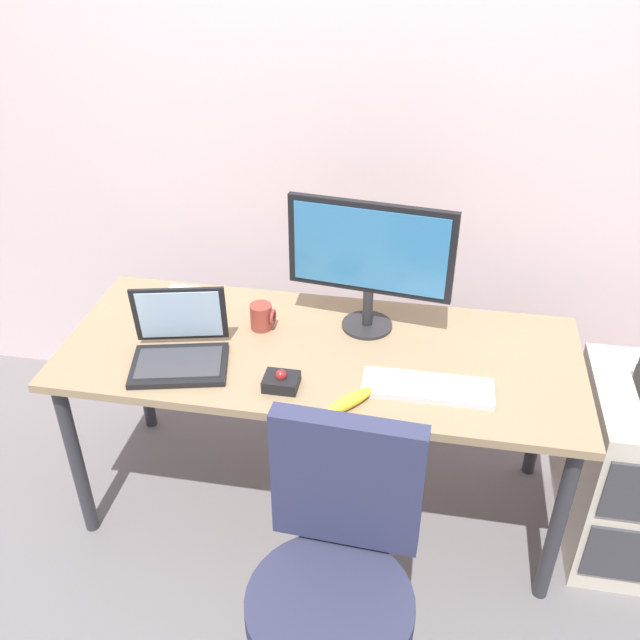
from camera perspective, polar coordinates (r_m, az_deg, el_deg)
The scene contains 12 objects.
ground_plane at distance 2.88m, azimuth -0.00°, elevation -14.14°, with size 8.00×8.00×0.00m, color slate.
back_wall at distance 2.75m, azimuth 2.73°, elevation 18.03°, with size 6.00×0.10×2.80m, color beige.
desk at distance 2.44m, azimuth -0.00°, elevation -3.75°, with size 1.76×0.71×0.72m.
file_cabinet at distance 2.73m, azimuth 24.42°, elevation -11.08°, with size 0.42×0.53×0.67m.
office_chair at distance 2.04m, azimuth 1.17°, elevation -21.76°, with size 0.52×0.52×0.96m.
monitor_main at distance 2.38m, azimuth 4.06°, elevation 5.21°, with size 0.57×0.18×0.48m.
keyboard at distance 2.24m, azimuth 8.70°, elevation -5.39°, with size 0.41×0.14×0.03m.
laptop at distance 2.37m, azimuth -11.30°, elevation -2.09°, with size 0.36×0.33×0.24m.
trackball_mouse at distance 2.23m, azimuth -3.16°, elevation -4.96°, with size 0.11×0.09×0.07m.
coffee_mug at distance 2.49m, azimuth -4.72°, elevation 0.28°, with size 0.09×0.08×0.09m.
paper_notepad at distance 2.71m, azimuth -11.27°, elevation 1.56°, with size 0.15×0.21×0.01m, color white.
banana at distance 2.15m, azimuth 2.45°, elevation -6.56°, with size 0.19×0.04×0.04m, color yellow.
Camera 1 is at (0.34, -1.93, 2.11)m, focal length 39.52 mm.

